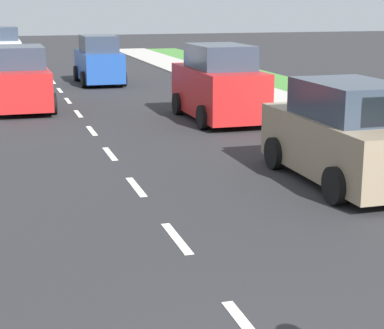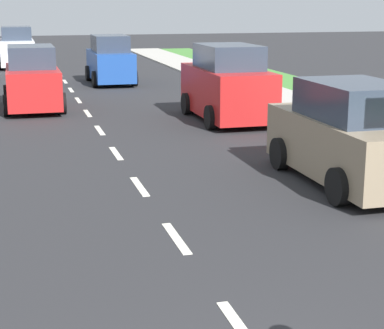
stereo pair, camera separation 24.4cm
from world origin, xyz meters
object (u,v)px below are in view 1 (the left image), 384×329
object	(u,v)px
car_parked_far	(219,85)
car_oncoming_second	(22,80)
car_oncoming_third	(4,49)
car_parked_curbside	(347,136)
car_outgoing_far	(99,61)

from	to	relation	value
car_parked_far	car_oncoming_second	world-z (taller)	car_parked_far
car_oncoming_third	car_oncoming_second	bearing A→B (deg)	-88.88
car_parked_curbside	car_oncoming_second	distance (m)	12.52
car_parked_curbside	car_outgoing_far	world-z (taller)	car_outgoing_far
car_oncoming_second	car_parked_curbside	bearing A→B (deg)	-63.07
car_parked_far	car_outgoing_far	size ratio (longest dim) A/B	1.07
car_oncoming_third	car_oncoming_second	xyz separation A→B (m)	(0.29, -15.01, -0.05)
car_parked_far	car_outgoing_far	world-z (taller)	car_parked_far
car_parked_curbside	car_parked_far	world-z (taller)	car_parked_far
car_parked_far	car_oncoming_second	distance (m)	6.68
car_outgoing_far	car_oncoming_second	distance (m)	7.32
car_parked_curbside	car_outgoing_far	xyz separation A→B (m)	(-2.17, 17.59, 0.03)
car_oncoming_third	car_oncoming_second	distance (m)	15.02
car_oncoming_third	car_oncoming_second	world-z (taller)	car_oncoming_third
car_outgoing_far	car_oncoming_second	xyz separation A→B (m)	(-3.50, -6.43, -0.00)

